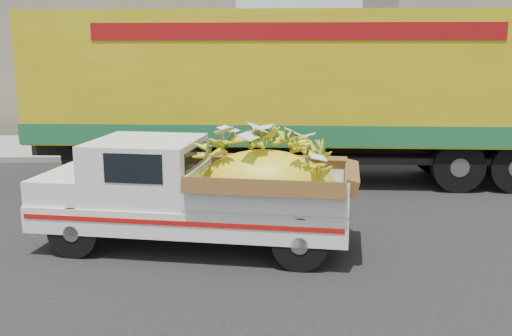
{
  "coord_description": "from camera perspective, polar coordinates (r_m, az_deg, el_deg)",
  "views": [
    {
      "loc": [
        0.84,
        -9.03,
        2.96
      ],
      "look_at": [
        1.21,
        -0.23,
        1.15
      ],
      "focal_mm": 40.0,
      "sensor_mm": 36.0,
      "label": 1
    }
  ],
  "objects": [
    {
      "name": "sidewalk",
      "position": [
        17.83,
        -5.07,
        2.26
      ],
      "size": [
        60.0,
        4.0,
        0.14
      ],
      "primitive_type": "cube",
      "color": "gray",
      "rests_on": "ground"
    },
    {
      "name": "semi_trailer",
      "position": [
        13.12,
        3.91,
        7.94
      ],
      "size": [
        12.04,
        3.65,
        3.8
      ],
      "rotation": [
        0.0,
        0.0,
        -0.1
      ],
      "color": "black",
      "rests_on": "ground"
    },
    {
      "name": "building_left",
      "position": [
        25.08,
        -23.38,
        9.65
      ],
      "size": [
        18.0,
        6.0,
        5.0
      ],
      "primitive_type": "cube",
      "color": "gray",
      "rests_on": "ground"
    },
    {
      "name": "curb",
      "position": [
        15.76,
        -5.41,
        1.03
      ],
      "size": [
        60.0,
        0.25,
        0.15
      ],
      "primitive_type": "cube",
      "color": "gray",
      "rests_on": "ground"
    },
    {
      "name": "ground",
      "position": [
        9.54,
        -7.36,
        -6.55
      ],
      "size": [
        100.0,
        100.0,
        0.0
      ],
      "primitive_type": "plane",
      "color": "black",
      "rests_on": "ground"
    },
    {
      "name": "pickup_truck",
      "position": [
        8.62,
        -3.92,
        -2.33
      ],
      "size": [
        4.94,
        2.61,
        1.65
      ],
      "rotation": [
        0.0,
        0.0,
        -0.2
      ],
      "color": "black",
      "rests_on": "ground"
    }
  ]
}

